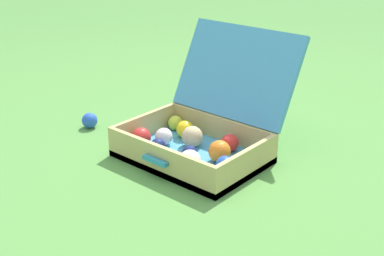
{
  "coord_description": "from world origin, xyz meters",
  "views": [
    {
      "loc": [
        1.22,
        -1.44,
        0.89
      ],
      "look_at": [
        0.05,
        -0.07,
        0.13
      ],
      "focal_mm": 48.82,
      "sensor_mm": 36.0,
      "label": 1
    }
  ],
  "objects": [
    {
      "name": "stray_ball_on_grass",
      "position": [
        -0.49,
        -0.13,
        0.03
      ],
      "size": [
        0.07,
        0.07,
        0.07
      ],
      "primitive_type": "sphere",
      "color": "blue",
      "rests_on": "ground"
    },
    {
      "name": "open_suitcase",
      "position": [
        0.05,
        -0.01,
        0.1
      ],
      "size": [
        0.53,
        0.58,
        0.46
      ],
      "color": "#4799C6",
      "rests_on": "ground"
    },
    {
      "name": "ground_plane",
      "position": [
        0.0,
        0.0,
        0.0
      ],
      "size": [
        16.0,
        16.0,
        0.0
      ],
      "primitive_type": "plane",
      "color": "#569342"
    }
  ]
}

